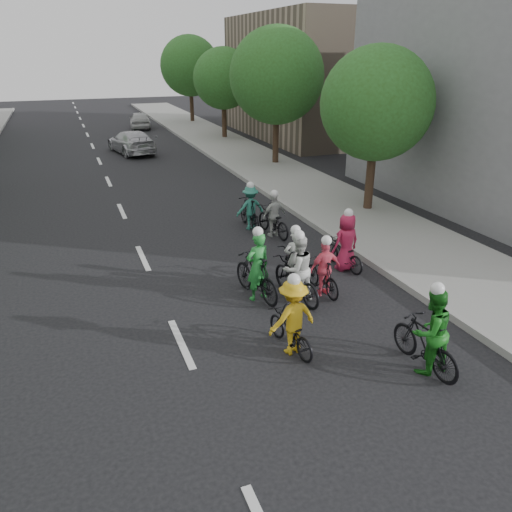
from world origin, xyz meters
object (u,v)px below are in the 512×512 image
cyclist_4 (345,248)px  cyclist_8 (273,219)px  cyclist_7 (250,210)px  follow_car_lead (131,142)px  cyclist_5 (257,273)px  cyclist_2 (292,323)px  follow_car_trail (140,120)px  cyclist_6 (297,275)px  cyclist_3 (323,272)px  cyclist_1 (428,337)px  cyclist_0 (293,266)px

cyclist_4 → cyclist_8: cyclist_4 is taller
cyclist_7 → cyclist_4: bearing=107.0°
follow_car_lead → cyclist_7: bearing=85.6°
follow_car_lead → cyclist_5: bearing=79.3°
cyclist_2 → cyclist_5: bearing=-102.8°
follow_car_trail → cyclist_6: bearing=95.7°
cyclist_6 → follow_car_lead: (-1.08, 20.71, 0.01)m
follow_car_lead → cyclist_4: bearing=87.9°
cyclist_7 → follow_car_trail: cyclist_7 is taller
cyclist_7 → cyclist_8: bearing=117.2°
cyclist_3 → cyclist_4: (1.30, 1.17, 0.04)m
cyclist_1 → cyclist_6: 3.72m
cyclist_7 → cyclist_8: (0.48, -0.92, -0.09)m
cyclist_8 → follow_car_trail: bearing=-98.2°
cyclist_2 → cyclist_5: (0.20, 2.48, 0.02)m
cyclist_5 → follow_car_trail: (1.90, 30.45, -0.02)m
cyclist_4 → follow_car_trail: bearing=-95.9°
cyclist_2 → cyclist_8: 6.92m
cyclist_4 → cyclist_6: (-2.06, -1.21, 0.03)m
cyclist_0 → cyclist_8: 3.84m
cyclist_0 → cyclist_1: bearing=112.0°
cyclist_2 → cyclist_3: (1.85, 2.09, -0.07)m
cyclist_4 → follow_car_lead: cyclist_4 is taller
cyclist_0 → follow_car_lead: cyclist_0 is taller
cyclist_4 → follow_car_trail: 29.68m
cyclist_3 → cyclist_5: 1.69m
cyclist_6 → cyclist_8: bearing=-113.2°
cyclist_1 → follow_car_lead: size_ratio=0.41×
follow_car_lead → follow_car_trail: 10.38m
cyclist_2 → cyclist_4: (3.15, 3.27, -0.03)m
cyclist_4 → cyclist_8: bearing=-84.0°
cyclist_8 → follow_car_lead: (-2.34, 16.26, 0.11)m
cyclist_5 → cyclist_7: size_ratio=1.11×
cyclist_0 → follow_car_trail: size_ratio=0.49×
follow_car_lead → cyclist_0: bearing=82.6°
cyclist_7 → cyclist_8: cyclist_7 is taller
follow_car_trail → cyclist_1: bearing=97.6°
cyclist_5 → cyclist_8: size_ratio=1.03×
cyclist_4 → cyclist_8: (-0.81, 3.24, -0.07)m
follow_car_lead → follow_car_trail: bearing=-113.0°
cyclist_0 → cyclist_5: bearing=27.2°
cyclist_0 → cyclist_1: size_ratio=1.00×
cyclist_3 → cyclist_4: bearing=-141.0°
cyclist_0 → follow_car_lead: bearing=-74.7°
cyclist_4 → cyclist_7: size_ratio=1.00×
cyclist_6 → cyclist_7: cyclist_6 is taller
cyclist_8 → follow_car_trail: size_ratio=0.51×
cyclist_7 → cyclist_8: size_ratio=0.93×
cyclist_4 → follow_car_lead: (-3.14, 19.50, 0.04)m
cyclist_1 → cyclist_2: bearing=-39.7°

